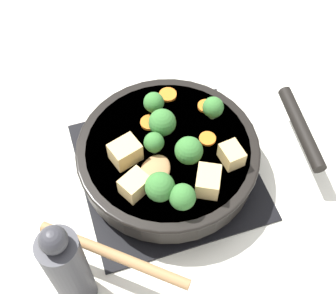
{
  "coord_description": "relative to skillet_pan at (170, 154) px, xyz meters",
  "views": [
    {
      "loc": [
        -0.14,
        -0.42,
        0.73
      ],
      "look_at": [
        0.0,
        0.0,
        0.08
      ],
      "focal_mm": 50.0,
      "sensor_mm": 36.0,
      "label": 1
    }
  ],
  "objects": [
    {
      "name": "broccoli_floret_east_rim",
      "position": [
        0.02,
        -0.04,
        0.05
      ],
      "size": [
        0.05,
        0.05,
        0.05
      ],
      "color": "#709956",
      "rests_on": "skillet_pan"
    },
    {
      "name": "carrot_slice_under_broccoli",
      "position": [
        0.07,
        -0.01,
        0.02
      ],
      "size": [
        0.03,
        0.03,
        0.01
      ],
      "primitive_type": "cylinder",
      "color": "orange",
      "rests_on": "skillet_pan"
    },
    {
      "name": "pepper_mill",
      "position": [
        -0.2,
        -0.17,
        0.05
      ],
      "size": [
        0.06,
        0.06,
        0.22
      ],
      "color": "#333338",
      "rests_on": "ground_plane"
    },
    {
      "name": "wooden_spoon",
      "position": [
        -0.1,
        -0.11,
        0.03
      ],
      "size": [
        0.23,
        0.24,
        0.02
      ],
      "color": "#A87A4C",
      "rests_on": "skillet_pan"
    },
    {
      "name": "broccoli_floret_north_edge",
      "position": [
        -0.01,
        0.08,
        0.05
      ],
      "size": [
        0.04,
        0.04,
        0.04
      ],
      "color": "#709956",
      "rests_on": "skillet_pan"
    },
    {
      "name": "broccoli_floret_center_top",
      "position": [
        0.09,
        0.04,
        0.05
      ],
      "size": [
        0.04,
        0.04,
        0.04
      ],
      "color": "#709956",
      "rests_on": "skillet_pan"
    },
    {
      "name": "tofu_cube_west_chunk",
      "position": [
        0.03,
        -0.09,
        0.04
      ],
      "size": [
        0.05,
        0.06,
        0.04
      ],
      "primitive_type": "cube",
      "rotation": [
        0.0,
        0.0,
        4.24
      ],
      "color": "#DBB770",
      "rests_on": "skillet_pan"
    },
    {
      "name": "carrot_slice_orange_thin",
      "position": [
        0.03,
        0.11,
        0.02
      ],
      "size": [
        0.03,
        0.03,
        0.01
      ],
      "primitive_type": "cylinder",
      "color": "orange",
      "rests_on": "skillet_pan"
    },
    {
      "name": "carrot_slice_near_center",
      "position": [
        -0.02,
        0.06,
        0.02
      ],
      "size": [
        0.03,
        0.03,
        0.01
      ],
      "primitive_type": "cylinder",
      "color": "orange",
      "rests_on": "skillet_pan"
    },
    {
      "name": "tofu_cube_near_handle",
      "position": [
        -0.08,
        -0.0,
        0.04
      ],
      "size": [
        0.06,
        0.05,
        0.04
      ],
      "primitive_type": "cube",
      "rotation": [
        0.0,
        0.0,
        3.45
      ],
      "color": "#DBB770",
      "rests_on": "skillet_pan"
    },
    {
      "name": "tofu_cube_center_large",
      "position": [
        0.09,
        -0.06,
        0.04
      ],
      "size": [
        0.04,
        0.04,
        0.03
      ],
      "primitive_type": "cube",
      "rotation": [
        0.0,
        0.0,
        1.71
      ],
      "color": "#DBB770",
      "rests_on": "skillet_pan"
    },
    {
      "name": "broccoli_floret_near_spoon",
      "position": [
        -0.03,
        -0.0,
        0.05
      ],
      "size": [
        0.03,
        0.03,
        0.04
      ],
      "color": "#709956",
      "rests_on": "skillet_pan"
    },
    {
      "name": "skillet_pan",
      "position": [
        0.0,
        0.0,
        0.0
      ],
      "size": [
        0.42,
        0.32,
        0.05
      ],
      "color": "black",
      "rests_on": "front_burner_grate"
    },
    {
      "name": "broccoli_floret_west_rim",
      "position": [
        -0.02,
        -0.11,
        0.05
      ],
      "size": [
        0.04,
        0.04,
        0.05
      ],
      "color": "#709956",
      "rests_on": "skillet_pan"
    },
    {
      "name": "carrot_slice_edge_slice",
      "position": [
        0.09,
        0.06,
        0.02
      ],
      "size": [
        0.03,
        0.03,
        0.01
      ],
      "primitive_type": "cylinder",
      "color": "orange",
      "rests_on": "skillet_pan"
    },
    {
      "name": "front_burner_grate",
      "position": [
        -0.0,
        0.0,
        -0.04
      ],
      "size": [
        0.31,
        0.31,
        0.03
      ],
      "color": "black",
      "rests_on": "ground_plane"
    },
    {
      "name": "broccoli_floret_south_cluster",
      "position": [
        -0.04,
        -0.09,
        0.05
      ],
      "size": [
        0.05,
        0.05,
        0.05
      ],
      "color": "#709956",
      "rests_on": "skillet_pan"
    },
    {
      "name": "broccoli_floret_mid_floret",
      "position": [
        -0.01,
        0.03,
        0.05
      ],
      "size": [
        0.05,
        0.05,
        0.05
      ],
      "color": "#709956",
      "rests_on": "skillet_pan"
    },
    {
      "name": "tofu_cube_east_chunk",
      "position": [
        -0.08,
        -0.06,
        0.04
      ],
      "size": [
        0.05,
        0.05,
        0.03
      ],
      "primitive_type": "cube",
      "rotation": [
        0.0,
        0.0,
        3.63
      ],
      "color": "#DBB770",
      "rests_on": "skillet_pan"
    },
    {
      "name": "ground_plane",
      "position": [
        -0.0,
        0.0,
        -0.06
      ],
      "size": [
        2.4,
        2.4,
        0.0
      ],
      "primitive_type": "plane",
      "color": "silver"
    }
  ]
}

